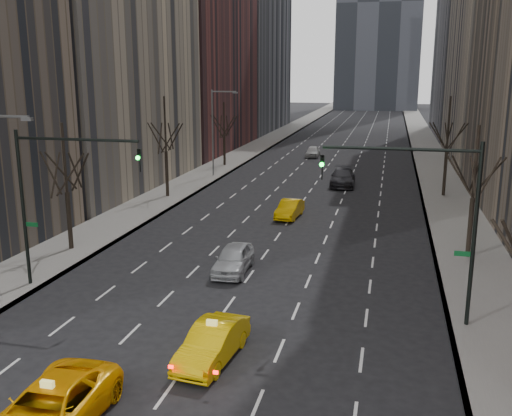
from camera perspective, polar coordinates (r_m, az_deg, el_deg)
The scene contains 16 objects.
sidewalk_left at distance 85.52m, azimuth 0.11°, elevation 6.15°, with size 4.50×320.00×0.15m, color slate.
sidewalk_right at distance 83.44m, azimuth 16.79°, elevation 5.40°, with size 4.50×320.00×0.15m, color slate.
tree_lw_b at distance 36.79m, azimuth -18.37°, elevation 1.49°, with size 3.36×3.50×7.82m.
tree_lw_c at distance 50.83m, azimuth -8.98°, elevation 5.51°, with size 3.36×3.50×8.74m.
tree_lw_d at distance 67.76m, azimuth -3.20°, elevation 7.19°, with size 3.36×3.50×7.36m.
tree_rw_b at distance 35.65m, azimuth 20.85°, elevation 0.93°, with size 3.36×3.50×7.82m.
tree_rw_c at distance 53.25m, azimuth 18.52°, elevation 5.33°, with size 3.36×3.50×8.74m.
traffic_mast_left at distance 29.96m, azimuth -19.83°, elevation 2.24°, with size 6.69×0.39×8.00m.
traffic_mast_right at distance 25.24m, azimuth 17.44°, elevation 0.44°, with size 6.69×0.39×8.00m.
streetlight_far at distance 60.56m, azimuth -4.05°, elevation 8.39°, with size 2.83×0.22×9.00m.
taxi_suv at distance 19.61m, azimuth -19.92°, elevation -18.48°, with size 2.59×5.61×1.56m, color #FFAD05.
taxi_sedan at distance 22.62m, azimuth -4.39°, elevation -13.30°, with size 1.54×4.43×1.46m, color #EDBC05.
silver_sedan_ahead at distance 31.93m, azimuth -2.28°, elevation -5.09°, with size 1.78×4.43×1.51m, color #ACAFB4.
far_taxi at distance 43.78m, azimuth 3.38°, elevation -0.10°, with size 1.43×4.09×1.35m, color #FFBD05.
far_suv_grey at distance 56.75m, azimuth 8.67°, elevation 3.05°, with size 2.31×5.69×1.65m, color #29282D.
far_car_white at distance 75.87m, azimuth 5.70°, elevation 5.64°, with size 1.68×4.18×1.42m, color #B9B9B9.
Camera 1 is at (7.16, -12.58, 10.88)m, focal length 40.00 mm.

